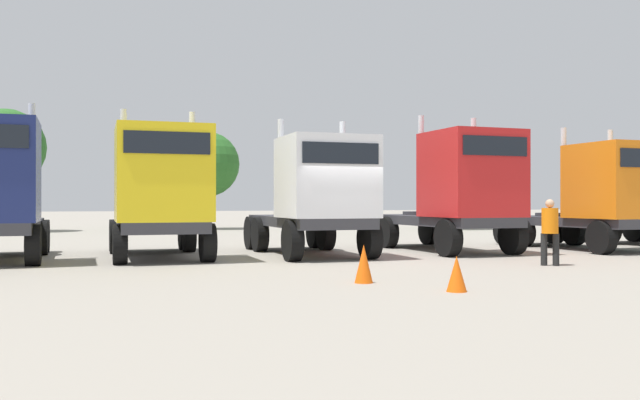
% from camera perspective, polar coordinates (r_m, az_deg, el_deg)
% --- Properties ---
extents(ground, '(200.00, 200.00, 0.00)m').
position_cam_1_polar(ground, '(18.47, 1.73, -5.05)').
color(ground, gray).
extents(semi_truck_yellow, '(2.65, 6.15, 4.16)m').
position_cam_1_polar(semi_truck_yellow, '(19.04, -13.16, 0.71)').
color(semi_truck_yellow, '#333338').
rests_on(semi_truck_yellow, ground).
extents(semi_truck_white, '(2.68, 6.14, 3.97)m').
position_cam_1_polar(semi_truck_white, '(19.46, -0.16, 0.40)').
color(semi_truck_white, '#333338').
rests_on(semi_truck_white, ground).
extents(semi_truck_red, '(2.83, 6.47, 4.28)m').
position_cam_1_polar(semi_truck_red, '(21.43, 11.57, 0.78)').
color(semi_truck_red, '#333338').
rests_on(semi_truck_red, ground).
extents(semi_truck_orange, '(2.76, 6.26, 3.99)m').
position_cam_1_polar(semi_truck_orange, '(23.64, 22.54, 0.34)').
color(semi_truck_orange, '#333338').
rests_on(semi_truck_orange, ground).
extents(visitor_in_hivis, '(0.55, 0.55, 1.64)m').
position_cam_1_polar(visitor_in_hivis, '(17.75, 18.66, -2.18)').
color(visitor_in_hivis, black).
rests_on(visitor_in_hivis, ground).
extents(traffic_cone_near, '(0.36, 0.36, 0.75)m').
position_cam_1_polar(traffic_cone_near, '(13.31, 3.68, -5.33)').
color(traffic_cone_near, '#F2590C').
rests_on(traffic_cone_near, ground).
extents(traffic_cone_mid, '(0.36, 0.36, 0.63)m').
position_cam_1_polar(traffic_cone_mid, '(12.24, 11.34, -6.06)').
color(traffic_cone_mid, '#F2590C').
rests_on(traffic_cone_mid, ground).
extents(oak_far_left, '(4.04, 4.04, 6.46)m').
position_cam_1_polar(oak_far_left, '(39.36, -24.78, 4.01)').
color(oak_far_left, '#4C3823').
rests_on(oak_far_left, ground).
extents(oak_far_centre, '(3.75, 3.75, 5.62)m').
position_cam_1_polar(oak_far_centre, '(39.82, -9.44, 2.96)').
color(oak_far_centre, '#4C3823').
rests_on(oak_far_centre, ground).
extents(oak_far_right, '(3.22, 3.22, 5.05)m').
position_cam_1_polar(oak_far_right, '(39.53, 10.83, 2.54)').
color(oak_far_right, '#4C3823').
rests_on(oak_far_right, ground).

